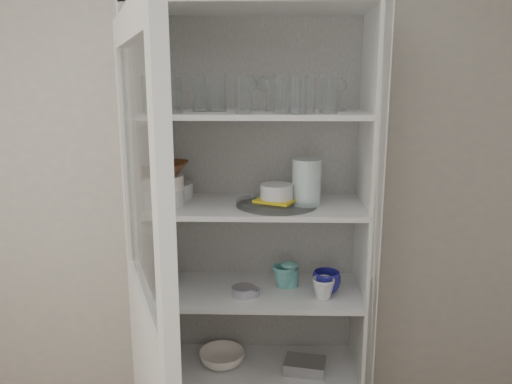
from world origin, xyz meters
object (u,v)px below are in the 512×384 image
at_px(glass_platter, 277,203).
at_px(grey_bowl_stack, 307,182).
at_px(mug_blue, 326,282).
at_px(white_canister, 167,274).
at_px(yellow_trivet, 277,200).
at_px(mug_white, 323,288).
at_px(cream_dish, 222,358).
at_px(tin_box, 305,366).
at_px(terracotta_bowl, 160,169).
at_px(pantry_cabinet, 256,267).
at_px(measuring_cups, 243,291).
at_px(white_ramekin, 277,191).
at_px(goblet_2, 264,91).
at_px(plate_stack_front, 161,197).
at_px(teal_jar, 289,275).
at_px(cream_bowl, 160,182).
at_px(goblet_1, 249,91).
at_px(plate_stack_back, 167,190).
at_px(cupboard_door, 150,362).
at_px(goblet_0, 165,92).
at_px(goblet_3, 339,92).
at_px(mug_teal, 284,276).

distance_m(glass_platter, grey_bowl_stack, 0.16).
relative_size(grey_bowl_stack, mug_blue, 1.60).
bearing_deg(white_canister, yellow_trivet, -4.64).
relative_size(mug_white, cream_dish, 0.45).
bearing_deg(tin_box, terracotta_bowl, -178.88).
height_order(pantry_cabinet, terracotta_bowl, pantry_cabinet).
distance_m(measuring_cups, tin_box, 0.49).
distance_m(yellow_trivet, white_ramekin, 0.04).
relative_size(goblet_2, plate_stack_front, 0.80).
xyz_separation_m(teal_jar, measuring_cups, (-0.21, -0.11, -0.03)).
bearing_deg(grey_bowl_stack, mug_blue, -13.58).
relative_size(plate_stack_front, cream_bowl, 1.02).
distance_m(goblet_1, white_ramekin, 0.45).
bearing_deg(teal_jar, cream_dish, -176.85).
height_order(plate_stack_front, yellow_trivet, plate_stack_front).
relative_size(goblet_1, mug_white, 1.69).
height_order(goblet_2, mug_blue, goblet_2).
xyz_separation_m(goblet_2, plate_stack_back, (-0.44, 0.01, -0.45)).
relative_size(yellow_trivet, mug_blue, 1.26).
height_order(cream_bowl, mug_white, cream_bowl).
height_order(goblet_2, tin_box, goblet_2).
bearing_deg(cupboard_door, white_ramekin, 123.35).
distance_m(glass_platter, yellow_trivet, 0.02).
bearing_deg(white_canister, plate_stack_back, 90.00).
bearing_deg(goblet_2, white_canister, -170.02).
relative_size(yellow_trivet, measuring_cups, 1.53).
bearing_deg(cream_bowl, mug_white, -4.52).
distance_m(grey_bowl_stack, mug_blue, 0.46).
bearing_deg(measuring_cups, white_ramekin, 17.82).
bearing_deg(cream_bowl, goblet_0, 86.04).
height_order(terracotta_bowl, glass_platter, terracotta_bowl).
xyz_separation_m(goblet_3, mug_teal, (-0.23, -0.07, -0.83)).
bearing_deg(measuring_cups, mug_blue, 6.93).
height_order(goblet_0, mug_blue, goblet_0).
distance_m(white_ramekin, cream_dish, 0.87).
bearing_deg(goblet_2, plate_stack_front, -163.95).
bearing_deg(goblet_1, goblet_0, 178.76).
bearing_deg(mug_blue, goblet_1, 149.47).
relative_size(goblet_0, plate_stack_back, 0.67).
xyz_separation_m(plate_stack_front, teal_jar, (0.56, 0.08, -0.38)).
relative_size(plate_stack_front, mug_blue, 1.62).
bearing_deg(terracotta_bowl, teal_jar, 7.81).
bearing_deg(goblet_1, goblet_3, 3.00).
bearing_deg(white_ramekin, goblet_1, 139.15).
bearing_deg(mug_teal, goblet_3, 13.96).
bearing_deg(goblet_1, grey_bowl_stack, -18.63).
bearing_deg(yellow_trivet, measuring_cups, -162.18).
bearing_deg(plate_stack_front, mug_white, -4.52).
xyz_separation_m(mug_teal, tin_box, (0.10, -0.05, -0.42)).
bearing_deg(mug_blue, cream_bowl, 167.30).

